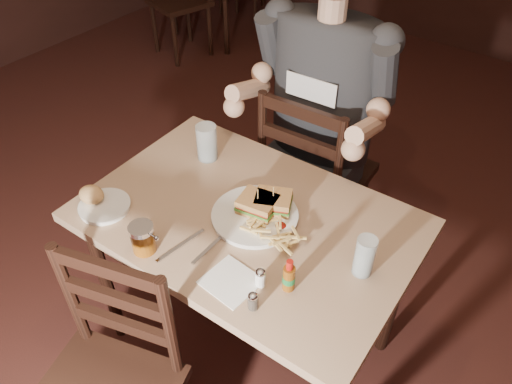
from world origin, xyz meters
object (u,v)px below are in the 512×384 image
Objects in this scene: syrup_dispenser at (143,238)px; glass_right at (365,256)px; main_table at (248,234)px; glass_left at (207,142)px; dinner_plate at (255,217)px; hot_sauce at (289,275)px; diner at (321,75)px; chair_far at (317,174)px; side_plate at (105,207)px; bg_chair_near at (179,1)px.

glass_right is at bearing 27.49° from syrup_dispenser.
main_table is 0.41m from glass_left.
syrup_dispenser is (-0.20, -0.33, 0.04)m from dinner_plate.
hot_sauce is at bearing -127.62° from glass_right.
main_table is 1.11× the size of diner.
chair_far is 0.90m from glass_right.
chair_far is at bearing 129.91° from glass_right.
side_plate is (-0.46, -0.28, -0.00)m from dinner_plate.
bg_chair_near is 5.12× the size of side_plate.
syrup_dispenser is (2.03, -2.24, 0.37)m from bg_chair_near.
glass_right is 0.92m from side_plate.
glass_right is at bearing -20.35° from bg_chair_near.
side_plate is at bearing -161.25° from glass_right.
hot_sauce is at bearing 16.36° from syrup_dispenser.
side_plate is (-0.26, 0.05, -0.05)m from syrup_dispenser.
main_table is at bearing 149.52° from hot_sauce.
diner reaches higher than side_plate.
chair_far is at bearing 100.62° from dinner_plate.
hot_sauce is at bearing 111.09° from chair_far.
glass_left is 0.46m from side_plate.
bg_chair_near reaches higher than hot_sauce.
syrup_dispenser is at bearing -121.13° from dinner_plate.
glass_left is 0.52m from syrup_dispenser.
diner reaches higher than chair_far.
diner is 0.66m from dinner_plate.
bg_chair_near is at bearing 128.96° from side_plate.
glass_right reaches higher than dinner_plate.
hot_sauce is at bearing -28.85° from glass_left.
glass_right is 0.24m from hot_sauce.
main_table is 7.92× the size of glass_left.
chair_far reaches higher than dinner_plate.
side_plate is (-0.72, -0.10, -0.05)m from hot_sauce.
bg_chair_near is 3.27m from hot_sauce.
glass_left reaches higher than main_table.
dinner_plate is 0.32m from hot_sauce.
main_table is 0.69m from chair_far.
hot_sauce is 0.73m from side_plate.
glass_left is at bearing 151.15° from hot_sauce.
chair_far is 1.06× the size of bg_chair_near.
chair_far is 7.93× the size of hot_sauce.
side_plate is at bearing 167.11° from syrup_dispenser.
main_table is 2.93m from bg_chair_near.
chair_far reaches higher than glass_right.
glass_left is 0.79m from glass_right.
dinner_plate is at bearing 31.63° from side_plate.
glass_left is 1.41× the size of syrup_dispenser.
main_table is 0.37m from hot_sauce.
side_plate is at bearing -102.08° from glass_left.
glass_left is at bearing -27.68° from bg_chair_near.
glass_right is (2.64, -1.90, 0.39)m from bg_chair_near.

